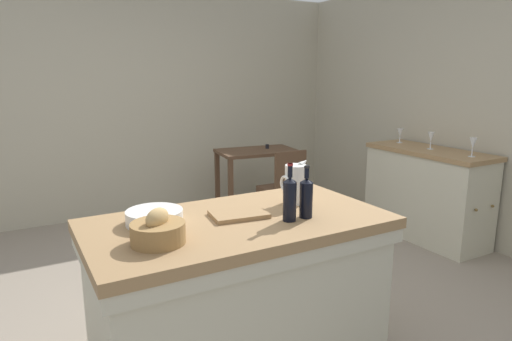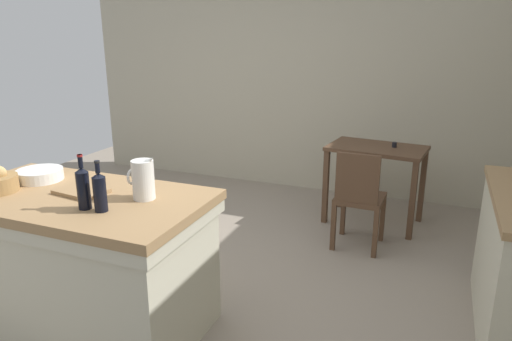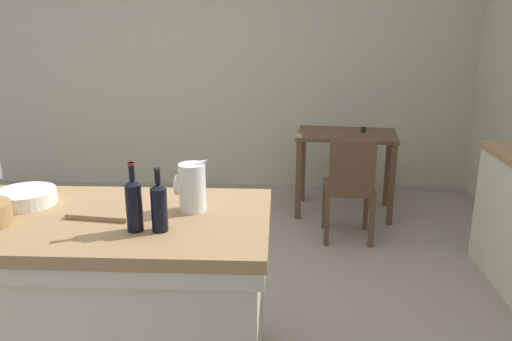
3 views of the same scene
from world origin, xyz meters
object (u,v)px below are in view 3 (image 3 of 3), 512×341
Objects in this scene: wooden_chair at (350,186)px; wine_bottle_dark at (159,206)px; writing_desk at (346,146)px; pitcher at (192,187)px; cutting_board at (105,211)px; wine_bottle_amber at (134,204)px; wash_bowl at (26,197)px; island_table at (106,293)px.

wooden_chair is 2.27m from wine_bottle_dark.
writing_desk is 2.84m from wine_bottle_dark.
pitcher is 0.43m from cutting_board.
wine_bottle_amber is at bearing -115.94° from writing_desk.
wash_bowl is at bearing 158.25° from wine_bottle_dark.
pitcher is at bearing -120.99° from wooden_chair.
wine_bottle_dark is at bearing -113.98° from writing_desk.
island_table reaches higher than writing_desk.
wash_bowl is (-1.90, -2.28, 0.28)m from writing_desk.
pitcher is 0.96× the size of wine_bottle_dark.
wooden_chair is at bearing 59.01° from pitcher.
island_table is 5.19× the size of wine_bottle_amber.
pitcher is 0.89× the size of wine_bottle_amber.
wine_bottle_dark reaches higher than wooden_chair.
wooden_chair is at bearing -93.81° from writing_desk.
wine_bottle_amber is at bearing -122.21° from wooden_chair.
wine_bottle_amber reaches higher than wooden_chair.
wash_bowl is (-0.42, 0.14, 0.45)m from island_table.
wash_bowl reaches higher than island_table.
wine_bottle_dark is at bearing -21.75° from wash_bowl.
wooden_chair is 2.33m from wine_bottle_amber.
island_table is 5.86× the size of pitcher.
island_table is 5.48× the size of wash_bowl.
wine_bottle_dark is (0.75, -0.30, 0.08)m from wash_bowl.
wash_bowl reaches higher than writing_desk.
wine_bottle_amber is at bearing -25.28° from wash_bowl.
cutting_board is 0.30m from wine_bottle_amber.
pitcher is 0.86m from wash_bowl.
writing_desk is 2.97m from wash_bowl.
pitcher is at bearing 12.50° from island_table.
wine_bottle_dark is at bearing -119.86° from wooden_chair.
island_table is 2.27m from wooden_chair.
cutting_board reaches higher than island_table.
wine_bottle_dark is 0.11m from wine_bottle_amber.
pitcher is 0.33m from wine_bottle_amber.
wooden_chair is (1.43, 1.76, -0.00)m from island_table.
writing_desk is at bearing 58.55° from cutting_board.
island_table is 0.63m from wash_bowl.
writing_desk is 1.08× the size of wooden_chair.
wine_bottle_amber reaches higher than cutting_board.
wooden_chair is 2.50m from wash_bowl.
writing_desk is at bearing 58.57° from island_table.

